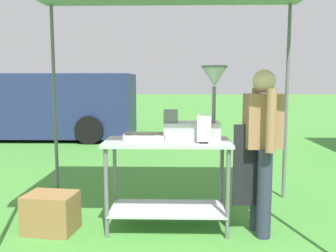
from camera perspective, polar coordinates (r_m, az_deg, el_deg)
The scene contains 8 objects.
ground_plane at distance 8.71m, azimuth -0.02°, elevation -3.05°, with size 70.00×70.00×0.00m, color #478E38.
donut_cart at distance 3.78m, azimuth -0.08°, elevation -6.23°, with size 1.26×0.60×0.91m.
donut_tray at distance 3.70m, azimuth -3.65°, elevation -1.90°, with size 0.41×0.28×0.07m.
donut_fryer at distance 3.74m, azimuth 4.36°, elevation 1.76°, with size 0.63×0.28×0.74m.
menu_sign at distance 3.55m, azimuth 5.51°, elevation -0.71°, with size 0.13×0.05×0.28m.
vendor at distance 3.71m, azimuth 14.15°, elevation -2.59°, with size 0.46×0.54×1.61m.
supply_crate at distance 3.99m, azimuth -17.47°, elevation -12.55°, with size 0.53×0.43×0.39m.
van_navy at distance 10.42m, azimuth -19.16°, elevation 3.06°, with size 4.95×2.13×1.69m.
Camera 1 is at (0.22, -2.57, 1.50)m, focal length 39.78 mm.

